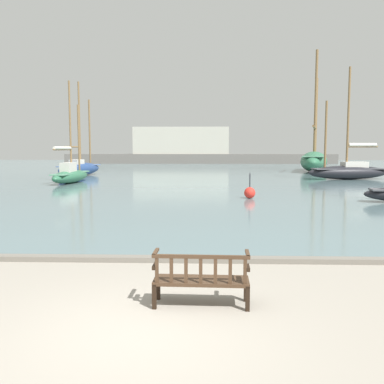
{
  "coord_description": "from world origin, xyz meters",
  "views": [
    {
      "loc": [
        0.96,
        -5.89,
        2.65
      ],
      "look_at": [
        0.44,
        10.0,
        1.0
      ],
      "focal_mm": 40.0,
      "sensor_mm": 36.0,
      "label": 1
    }
  ],
  "objects_px": {
    "sailboat_outer_starboard": "(80,168)",
    "sailboat_centre_channel": "(349,170)",
    "park_bench": "(201,278)",
    "sailboat_nearest_port": "(314,160)",
    "channel_buoy": "(250,193)",
    "sailboat_outer_port": "(71,174)"
  },
  "relations": [
    {
      "from": "sailboat_outer_starboard",
      "to": "channel_buoy",
      "type": "bearing_deg",
      "value": -51.2
    },
    {
      "from": "park_bench",
      "to": "sailboat_outer_port",
      "type": "distance_m",
      "value": 26.0
    },
    {
      "from": "park_bench",
      "to": "sailboat_outer_starboard",
      "type": "height_order",
      "value": "sailboat_outer_starboard"
    },
    {
      "from": "sailboat_outer_starboard",
      "to": "sailboat_centre_channel",
      "type": "height_order",
      "value": "sailboat_centre_channel"
    },
    {
      "from": "sailboat_outer_starboard",
      "to": "channel_buoy",
      "type": "distance_m",
      "value": 22.08
    },
    {
      "from": "park_bench",
      "to": "sailboat_centre_channel",
      "type": "relative_size",
      "value": 0.18
    },
    {
      "from": "channel_buoy",
      "to": "sailboat_nearest_port",
      "type": "bearing_deg",
      "value": 69.42
    },
    {
      "from": "sailboat_outer_starboard",
      "to": "sailboat_outer_port",
      "type": "bearing_deg",
      "value": -78.11
    },
    {
      "from": "sailboat_nearest_port",
      "to": "park_bench",
      "type": "bearing_deg",
      "value": -106.46
    },
    {
      "from": "sailboat_outer_starboard",
      "to": "sailboat_centre_channel",
      "type": "bearing_deg",
      "value": -8.92
    },
    {
      "from": "park_bench",
      "to": "sailboat_nearest_port",
      "type": "xyz_separation_m",
      "value": [
        11.89,
        40.24,
        0.85
      ]
    },
    {
      "from": "channel_buoy",
      "to": "sailboat_centre_channel",
      "type": "bearing_deg",
      "value": 55.2
    },
    {
      "from": "sailboat_centre_channel",
      "to": "sailboat_outer_port",
      "type": "distance_m",
      "value": 22.0
    },
    {
      "from": "sailboat_outer_starboard",
      "to": "sailboat_nearest_port",
      "type": "relative_size",
      "value": 0.65
    },
    {
      "from": "park_bench",
      "to": "sailboat_nearest_port",
      "type": "height_order",
      "value": "sailboat_nearest_port"
    },
    {
      "from": "park_bench",
      "to": "channel_buoy",
      "type": "relative_size",
      "value": 1.27
    },
    {
      "from": "sailboat_centre_channel",
      "to": "sailboat_nearest_port",
      "type": "relative_size",
      "value": 0.69
    },
    {
      "from": "sailboat_outer_port",
      "to": "channel_buoy",
      "type": "xyz_separation_m",
      "value": [
        12.17,
        -9.33,
        -0.36
      ]
    },
    {
      "from": "sailboat_centre_channel",
      "to": "sailboat_nearest_port",
      "type": "distance_m",
      "value": 11.97
    },
    {
      "from": "sailboat_outer_starboard",
      "to": "sailboat_nearest_port",
      "type": "height_order",
      "value": "sailboat_nearest_port"
    },
    {
      "from": "channel_buoy",
      "to": "sailboat_outer_port",
      "type": "bearing_deg",
      "value": 142.54
    },
    {
      "from": "sailboat_outer_starboard",
      "to": "sailboat_nearest_port",
      "type": "distance_m",
      "value": 24.85
    }
  ]
}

